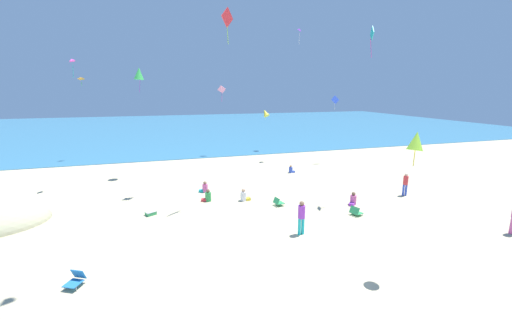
{
  "coord_description": "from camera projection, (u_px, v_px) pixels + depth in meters",
  "views": [
    {
      "loc": [
        -5.8,
        -10.53,
        7.04
      ],
      "look_at": [
        0.0,
        8.68,
        2.55
      ],
      "focal_mm": 21.98,
      "sensor_mm": 36.0,
      "label": 1
    }
  ],
  "objects": [
    {
      "name": "ground_plane",
      "position": [
        251.0,
        191.0,
        22.35
      ],
      "size": [
        120.0,
        120.0,
        0.0
      ],
      "primitive_type": "plane",
      "color": "#C6B58C"
    },
    {
      "name": "ocean_water",
      "position": [
        192.0,
        127.0,
        61.58
      ],
      "size": [
        120.0,
        60.0,
        0.05
      ],
      "primitive_type": "cube",
      "color": "teal",
      "rests_on": "ground_plane"
    },
    {
      "name": "beach_chair_near_camera",
      "position": [
        278.0,
        202.0,
        19.46
      ],
      "size": [
        0.66,
        0.64,
        0.52
      ],
      "rotation": [
        0.0,
        0.0,
        0.2
      ],
      "color": "#2D9956",
      "rests_on": "ground_plane"
    },
    {
      "name": "beach_chair_far_right",
      "position": [
        76.0,
        279.0,
        11.46
      ],
      "size": [
        0.76,
        0.82,
        0.58
      ],
      "rotation": [
        0.0,
        0.0,
        4.22
      ],
      "color": "#2370B2",
      "rests_on": "ground_plane"
    },
    {
      "name": "beach_chair_mid_beach",
      "position": [
        356.0,
        212.0,
        17.94
      ],
      "size": [
        0.75,
        0.75,
        0.54
      ],
      "rotation": [
        0.0,
        0.0,
        0.34
      ],
      "color": "#2D9956",
      "rests_on": "ground_plane"
    },
    {
      "name": "cooler_box",
      "position": [
        151.0,
        213.0,
        18.05
      ],
      "size": [
        0.69,
        0.63,
        0.23
      ],
      "rotation": [
        0.0,
        0.0,
        3.64
      ],
      "color": "#339956",
      "rests_on": "ground_plane"
    },
    {
      "name": "person_0",
      "position": [
        353.0,
        200.0,
        19.65
      ],
      "size": [
        0.71,
        0.68,
        0.81
      ],
      "rotation": [
        0.0,
        0.0,
        3.86
      ],
      "color": "#D8599E",
      "rests_on": "ground_plane"
    },
    {
      "name": "person_2",
      "position": [
        244.0,
        196.0,
        20.35
      ],
      "size": [
        0.67,
        0.41,
        0.82
      ],
      "rotation": [
        0.0,
        0.0,
        0.06
      ],
      "color": "white",
      "rests_on": "ground_plane"
    },
    {
      "name": "person_3",
      "position": [
        291.0,
        170.0,
        27.27
      ],
      "size": [
        0.54,
        0.33,
        0.68
      ],
      "rotation": [
        0.0,
        0.0,
        6.25
      ],
      "color": "blue",
      "rests_on": "ground_plane"
    },
    {
      "name": "person_4",
      "position": [
        205.0,
        188.0,
        22.06
      ],
      "size": [
        0.7,
        0.51,
        0.79
      ],
      "rotation": [
        0.0,
        0.0,
        2.82
      ],
      "color": "#D8599E",
      "rests_on": "ground_plane"
    },
    {
      "name": "person_5",
      "position": [
        301.0,
        215.0,
        15.42
      ],
      "size": [
        0.39,
        0.39,
        1.75
      ],
      "rotation": [
        0.0,
        0.0,
        4.84
      ],
      "color": "#19ADB2",
      "rests_on": "ground_plane"
    },
    {
      "name": "person_6",
      "position": [
        405.0,
        183.0,
        21.19
      ],
      "size": [
        0.4,
        0.4,
        1.59
      ],
      "rotation": [
        0.0,
        0.0,
        4.39
      ],
      "color": "blue",
      "rests_on": "ground_plane"
    },
    {
      "name": "person_7",
      "position": [
        208.0,
        197.0,
        20.26
      ],
      "size": [
        0.7,
        0.49,
        0.8
      ],
      "rotation": [
        0.0,
        0.0,
        2.87
      ],
      "color": "green",
      "rests_on": "ground_plane"
    },
    {
      "name": "kite_pink",
      "position": [
        222.0,
        90.0,
        33.44
      ],
      "size": [
        0.84,
        0.39,
        1.73
      ],
      "rotation": [
        0.0,
        0.0,
        2.32
      ],
      "color": "pink"
    },
    {
      "name": "kite_blue",
      "position": [
        335.0,
        100.0,
        30.1
      ],
      "size": [
        0.86,
        0.3,
        1.34
      ],
      "rotation": [
        0.0,
        0.0,
        5.96
      ],
      "color": "blue"
    },
    {
      "name": "kite_lime",
      "position": [
        416.0,
        141.0,
        11.18
      ],
      "size": [
        0.87,
        0.83,
        1.31
      ],
      "rotation": [
        0.0,
        0.0,
        2.1
      ],
      "color": "#99DB33"
    },
    {
      "name": "kite_purple",
      "position": [
        300.0,
        30.0,
        30.42
      ],
      "size": [
        0.65,
        0.65,
        1.55
      ],
      "rotation": [
        0.0,
        0.0,
        0.83
      ],
      "color": "purple"
    },
    {
      "name": "kite_green",
      "position": [
        139.0,
        74.0,
        24.55
      ],
      "size": [
        0.97,
        0.92,
        1.92
      ],
      "rotation": [
        0.0,
        0.0,
        4.92
      ],
      "color": "green"
    },
    {
      "name": "kite_teal",
      "position": [
        372.0,
        34.0,
        18.41
      ],
      "size": [
        0.35,
        0.77,
        1.79
      ],
      "rotation": [
        0.0,
        0.0,
        4.32
      ],
      "color": "#1EADAD"
    },
    {
      "name": "kite_magenta",
      "position": [
        71.0,
        60.0,
        21.46
      ],
      "size": [
        0.45,
        0.53,
        1.3
      ],
      "rotation": [
        0.0,
        0.0,
        1.33
      ],
      "color": "#DB3DA8"
    },
    {
      "name": "kite_orange",
      "position": [
        81.0,
        78.0,
        31.08
      ],
      "size": [
        0.68,
        0.65,
        0.94
      ],
      "rotation": [
        0.0,
        0.0,
        0.59
      ],
      "color": "orange"
    },
    {
      "name": "kite_red",
      "position": [
        227.0,
        18.0,
        17.59
      ],
      "size": [
        0.83,
        0.75,
        1.98
      ],
      "rotation": [
        0.0,
        0.0,
        3.8
      ],
      "color": "red"
    },
    {
      "name": "kite_yellow",
      "position": [
        265.0,
        113.0,
        36.49
      ],
      "size": [
        1.02,
        1.2,
        1.3
      ],
      "rotation": [
        0.0,
        0.0,
        3.54
      ],
      "color": "yellow"
    }
  ]
}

